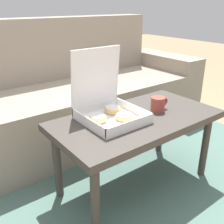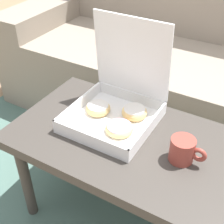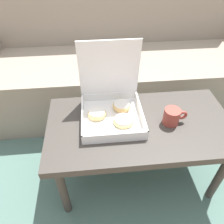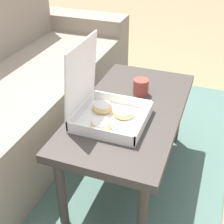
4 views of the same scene
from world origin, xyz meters
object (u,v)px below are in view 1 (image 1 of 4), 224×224
at_px(couch, 68,100).
at_px(pastry_box, 108,107).
at_px(coffee_table, 137,126).
at_px(coffee_mug, 158,104).

height_order(couch, pastry_box, couch).
bearing_deg(couch, coffee_table, -90.00).
xyz_separation_m(couch, coffee_table, (0.00, -0.83, 0.09)).
bearing_deg(couch, pastry_box, -100.52).
distance_m(pastry_box, coffee_mug, 0.31).
height_order(pastry_box, coffee_mug, pastry_box).
bearing_deg(pastry_box, coffee_mug, -18.32).
xyz_separation_m(couch, coffee_mug, (0.16, -0.84, 0.19)).
bearing_deg(coffee_table, couch, 90.00).
bearing_deg(coffee_table, coffee_mug, -3.24).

